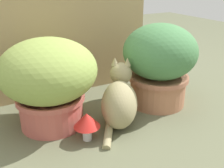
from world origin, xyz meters
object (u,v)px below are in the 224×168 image
grass_planter (49,79)px  cat (119,101)px  mushroom_ornament_red (87,121)px  leafy_planter (159,62)px

grass_planter → cat: (0.29, -0.15, -0.12)m
cat → mushroom_ornament_red: size_ratio=2.53×
cat → mushroom_ornament_red: cat is taller
mushroom_ornament_red → grass_planter: bearing=114.4°
grass_planter → leafy_planter: bearing=-6.0°
cat → mushroom_ornament_red: bearing=-164.8°
grass_planter → mushroom_ornament_red: size_ratio=3.44×
leafy_planter → cat: 0.34m
leafy_planter → mushroom_ornament_red: leafy_planter is taller
leafy_planter → cat: bearing=-163.3°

